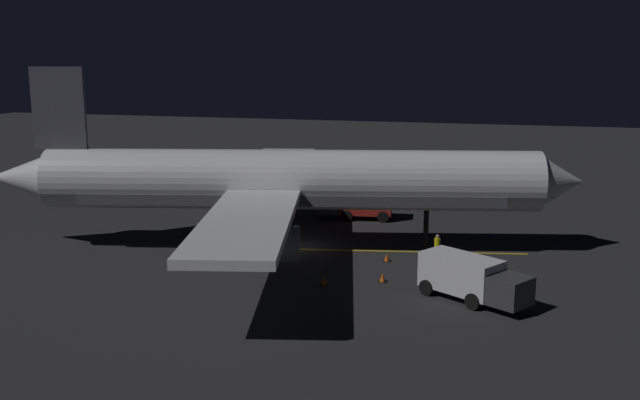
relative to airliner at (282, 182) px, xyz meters
The scene contains 10 objects.
ground_plane 4.78m from the airliner, 102.30° to the left, with size 180.00×180.00×0.20m, color #272729.
apron_guide_stripe 6.56m from the airliner, 96.53° to the left, with size 0.24×23.97×0.01m, color gold.
airliner is the anchor object (origin of this frame).
baggage_truck 15.67m from the airliner, 59.22° to the left, with size 5.12×6.37×2.41m.
catering_truck 11.03m from the airliner, 161.91° to the left, with size 2.77×6.13×2.41m.
ground_crew_worker 11.29m from the airliner, 87.69° to the left, with size 0.40×0.40×1.74m.
traffic_cone_near_left 8.81m from the airliner, 79.16° to the left, with size 0.50×0.50×0.55m.
traffic_cone_near_right 10.76m from the airliner, 54.16° to the left, with size 0.50×0.50×0.55m.
traffic_cone_under_wing 12.31m from the airliner, 88.28° to the left, with size 0.50×0.50×0.55m.
traffic_cone_far 9.67m from the airliner, 33.42° to the left, with size 0.50×0.50×0.55m.
Camera 1 is at (46.94, 14.21, 13.56)m, focal length 41.08 mm.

